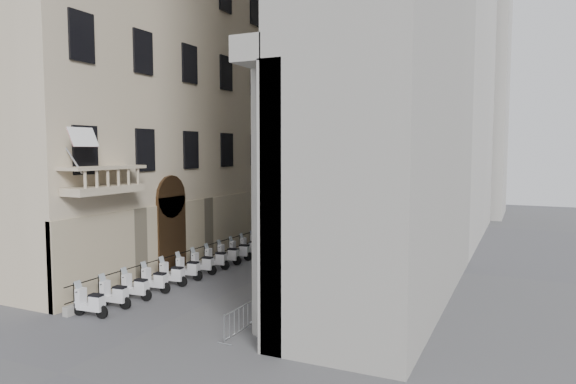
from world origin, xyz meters
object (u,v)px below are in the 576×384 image
(info_kiosk, at_px, (268,242))
(security_tent, at_px, (297,205))
(pedestrian_b, at_px, (392,219))
(street_lamp, at_px, (302,179))
(scooter_0, at_px, (91,317))
(pedestrian_a, at_px, (330,226))

(info_kiosk, bearing_deg, security_tent, 107.73)
(pedestrian_b, bearing_deg, street_lamp, 75.26)
(street_lamp, height_order, pedestrian_b, street_lamp)
(pedestrian_b, bearing_deg, info_kiosk, 99.01)
(scooter_0, xyz_separation_m, pedestrian_a, (2.43, 22.17, 0.99))
(scooter_0, bearing_deg, info_kiosk, -7.53)
(street_lamp, xyz_separation_m, info_kiosk, (1.17, -8.43, -3.73))
(security_tent, xyz_separation_m, info_kiosk, (0.72, -6.35, -1.86))
(security_tent, bearing_deg, pedestrian_a, 27.52)
(scooter_0, height_order, pedestrian_a, pedestrian_a)
(street_lamp, bearing_deg, pedestrian_a, -21.19)
(info_kiosk, relative_size, pedestrian_b, 1.02)
(scooter_0, xyz_separation_m, security_tent, (0.11, 20.96, 2.72))
(pedestrian_a, distance_m, pedestrian_b, 8.28)
(security_tent, bearing_deg, pedestrian_b, 58.30)
(security_tent, distance_m, pedestrian_b, 10.60)
(scooter_0, relative_size, street_lamp, 0.19)
(street_lamp, relative_size, pedestrian_a, 3.90)
(street_lamp, distance_m, pedestrian_b, 9.76)
(scooter_0, relative_size, pedestrian_a, 0.76)
(security_tent, height_order, street_lamp, street_lamp)
(security_tent, height_order, info_kiosk, security_tent)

